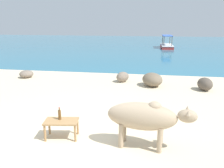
% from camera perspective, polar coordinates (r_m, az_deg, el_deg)
% --- Properties ---
extents(sand_beach, '(18.00, 14.00, 0.04)m').
position_cam_1_polar(sand_beach, '(5.73, -10.20, -12.67)').
color(sand_beach, beige).
rests_on(sand_beach, ground).
extents(water_surface, '(60.00, 36.00, 0.03)m').
position_cam_1_polar(water_surface, '(26.95, 5.75, 9.28)').
color(water_surface, teal).
rests_on(water_surface, ground).
extents(cow, '(1.87, 0.67, 1.05)m').
position_cam_1_polar(cow, '(4.97, 7.85, -7.95)').
color(cow, tan).
rests_on(cow, sand_beach).
extents(low_bench_table, '(0.82, 0.55, 0.43)m').
position_cam_1_polar(low_bench_table, '(5.55, -12.26, -9.37)').
color(low_bench_table, '#A37A4C').
rests_on(low_bench_table, sand_beach).
extents(bottle, '(0.07, 0.07, 0.30)m').
position_cam_1_polar(bottle, '(5.55, -12.68, -7.29)').
color(bottle, brown).
rests_on(bottle, low_bench_table).
extents(shore_rock_large, '(1.13, 1.21, 0.56)m').
position_cam_1_polar(shore_rock_large, '(9.87, 9.81, 1.08)').
color(shore_rock_large, '#756651').
rests_on(shore_rock_large, sand_beach).
extents(shore_rock_medium, '(0.83, 0.85, 0.36)m').
position_cam_1_polar(shore_rock_medium, '(11.98, -20.18, 2.33)').
color(shore_rock_medium, gray).
rests_on(shore_rock_medium, sand_beach).
extents(shore_rock_small, '(0.71, 0.82, 0.51)m').
position_cam_1_polar(shore_rock_small, '(9.82, 21.76, -0.02)').
color(shore_rock_small, brown).
rests_on(shore_rock_small, sand_beach).
extents(shore_rock_flat, '(0.75, 0.78, 0.45)m').
position_cam_1_polar(shore_rock_flat, '(10.44, 2.61, 1.76)').
color(shore_rock_flat, gray).
rests_on(shore_rock_flat, sand_beach).
extents(boat_red, '(1.23, 3.70, 1.29)m').
position_cam_1_polar(boat_red, '(25.11, 13.23, 9.21)').
color(boat_red, '#C63833').
rests_on(boat_red, water_surface).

